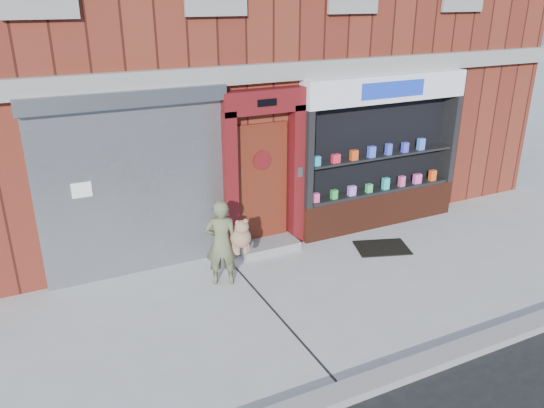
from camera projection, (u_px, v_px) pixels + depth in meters
ground at (355, 283)px, 8.61m from camera, size 80.00×80.00×0.00m
curb at (450, 355)px, 6.79m from camera, size 60.00×0.30×0.12m
building at (216, 11)px, 12.14m from camera, size 12.00×8.16×8.00m
shutter_bay at (133, 174)px, 8.36m from camera, size 3.10×0.30×3.04m
red_door_bay at (264, 172)px, 9.32m from camera, size 1.52×0.58×2.90m
pharmacy_bay at (380, 159)px, 10.33m from camera, size 3.50×0.41×3.00m
woman at (225, 242)px, 8.36m from camera, size 0.78×0.51×1.43m
doormat at (382, 248)px, 9.77m from camera, size 1.11×0.93×0.02m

